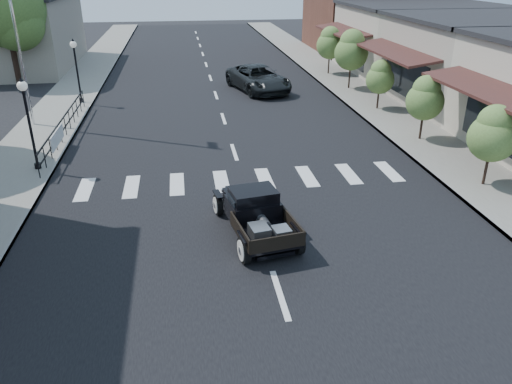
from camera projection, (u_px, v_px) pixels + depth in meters
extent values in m
plane|color=black|center=(260.00, 234.00, 14.64)|extent=(120.00, 120.00, 0.00)
cube|color=black|center=(219.00, 104.00, 28.11)|extent=(14.00, 80.00, 0.02)
cube|color=gray|center=(62.00, 109.00, 26.93)|extent=(3.00, 80.00, 0.15)
cube|color=gray|center=(363.00, 97.00, 29.23)|extent=(3.00, 80.00, 0.15)
cube|color=gray|center=(0.00, 34.00, 36.71)|extent=(10.00, 12.00, 5.00)
cube|color=#A29888|center=(493.00, 63.00, 27.40)|extent=(10.00, 9.00, 4.50)
cube|color=#B3A898|center=(420.00, 40.00, 35.49)|extent=(10.00, 9.00, 4.50)
cube|color=brown|center=(377.00, 9.00, 44.01)|extent=(11.00, 10.00, 7.00)
imported|color=black|center=(258.00, 79.00, 30.64)|extent=(3.89, 5.95, 1.52)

